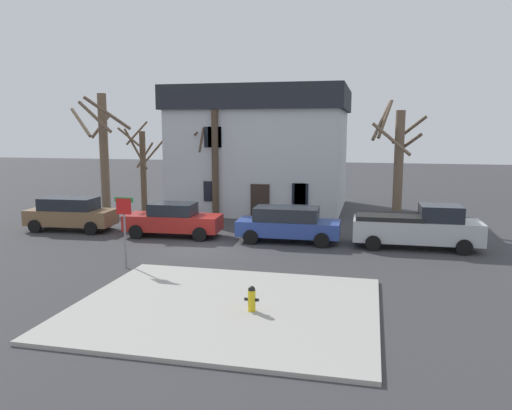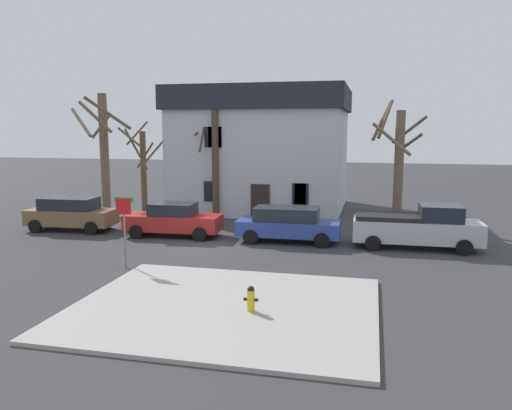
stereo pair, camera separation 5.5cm
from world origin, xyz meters
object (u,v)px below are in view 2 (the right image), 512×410
Objects in this scene: building_main at (263,148)px; car_brown_wagon at (71,213)px; tree_bare_near at (103,150)px; fire_hydrant at (251,298)px; street_sign_pole at (124,219)px; tree_bare_end at (398,161)px; tree_bare_mid at (143,168)px; pickup_truck_silver at (418,227)px; tree_bare_far at (215,159)px; car_red_sedan at (173,220)px; car_blue_wagon at (288,224)px; bicycle_leaning at (173,213)px.

car_brown_wagon is at bearing -130.08° from building_main.
fire_hydrant is at bearing -48.32° from tree_bare_near.
tree_bare_near is 2.70× the size of street_sign_pole.
building_main is 20.02m from fire_hydrant.
tree_bare_end is at bearing 72.97° from fire_hydrant.
tree_bare_mid is 5.71m from car_brown_wagon.
pickup_truck_silver is at bearing 28.17° from street_sign_pole.
tree_bare_mid is 4.53m from tree_bare_far.
fire_hydrant is at bearing -56.51° from car_red_sedan.
building_main is at bearing 152.07° from tree_bare_end.
tree_bare_far is (4.48, 0.20, 0.60)m from tree_bare_mid.
tree_bare_mid is 14.86m from tree_bare_end.
tree_bare_far is 6.04m from car_red_sedan.
tree_bare_far is at bearing 134.70° from car_blue_wagon.
fire_hydrant is (5.81, -14.86, -3.04)m from tree_bare_far.
car_brown_wagon reaches higher than fire_hydrant.
car_red_sedan reaches higher than car_blue_wagon.
tree_bare_far is (6.85, 0.63, -0.47)m from tree_bare_near.
car_blue_wagon is 6.53× the size of fire_hydrant.
building_main is 1.49× the size of tree_bare_near.
tree_bare_end reaches higher than bicycle_leaning.
fire_hydrant is 0.42× the size of bicycle_leaning.
street_sign_pole is at bearing -132.09° from car_blue_wagon.
building_main is 4.89m from tree_bare_far.
car_blue_wagon is (3.33, -9.79, -3.12)m from building_main.
tree_bare_end is 2.52× the size of street_sign_pole.
tree_bare_mid reaches higher than fire_hydrant.
building_main is 9.54m from tree_bare_end.
car_brown_wagon is 17.33m from pickup_truck_silver.
tree_bare_mid is at bearing 152.31° from car_blue_wagon.
building_main is at bearing 108.77° from car_blue_wagon.
car_brown_wagon is at bearing 141.38° from fire_hydrant.
tree_bare_end is at bearing -27.93° from building_main.
tree_bare_end reaches higher than fire_hydrant.
building_main reaches higher than tree_bare_near.
building_main reaches higher than car_red_sedan.
building_main reaches higher than bicycle_leaning.
pickup_truck_silver is (17.33, 0.02, 0.05)m from car_brown_wagon.
car_brown_wagon is 0.96× the size of car_blue_wagon.
pickup_truck_silver is at bearing -18.19° from bicycle_leaning.
street_sign_pole is (-11.13, -5.96, 0.96)m from pickup_truck_silver.
tree_bare_mid reaches higher than car_blue_wagon.
building_main is 1.91× the size of tree_bare_mid.
pickup_truck_silver reaches higher than car_brown_wagon.
building_main is 1.61× the size of tree_bare_far.
tree_bare_mid is at bearing -143.96° from building_main.
car_blue_wagon is (5.26, -5.32, -2.68)m from tree_bare_far.
street_sign_pole is at bearing -77.38° from bicycle_leaning.
pickup_truck_silver is (9.16, -9.68, -3.03)m from building_main.
pickup_truck_silver is at bearing 0.85° from car_red_sedan.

